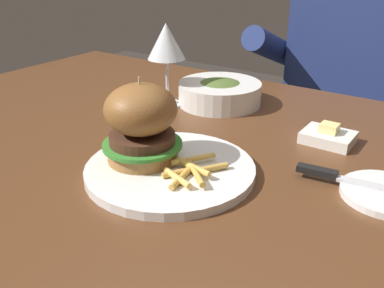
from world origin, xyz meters
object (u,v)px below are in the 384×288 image
(diner_person, at_px, (346,123))
(main_plate, at_px, (170,169))
(wine_glass, at_px, (166,43))
(soup_bowl, at_px, (220,92))
(table_knife, at_px, (350,180))
(butter_dish, at_px, (328,136))
(burger_sandwich, at_px, (141,123))

(diner_person, bearing_deg, main_plate, -93.64)
(main_plate, xyz_separation_m, diner_person, (0.05, 0.83, -0.18))
(wine_glass, height_order, soup_bowl, wine_glass)
(wine_glass, height_order, diner_person, diner_person)
(wine_glass, xyz_separation_m, table_knife, (0.44, -0.14, -0.12))
(butter_dish, relative_size, soup_bowl, 0.48)
(main_plate, bearing_deg, table_knife, 24.74)
(wine_glass, height_order, table_knife, wine_glass)
(wine_glass, bearing_deg, main_plate, -51.67)
(main_plate, distance_m, soup_bowl, 0.34)
(burger_sandwich, xyz_separation_m, wine_glass, (-0.15, 0.26, 0.06))
(diner_person, bearing_deg, soup_bowl, -107.67)
(main_plate, height_order, soup_bowl, soup_bowl)
(main_plate, relative_size, soup_bowl, 1.43)
(burger_sandwich, distance_m, butter_dish, 0.34)
(burger_sandwich, bearing_deg, soup_bowl, 100.08)
(butter_dish, distance_m, soup_bowl, 0.28)
(burger_sandwich, bearing_deg, butter_dish, 50.79)
(butter_dish, height_order, diner_person, diner_person)
(main_plate, bearing_deg, butter_dish, 57.41)
(butter_dish, height_order, soup_bowl, soup_bowl)
(main_plate, bearing_deg, wine_glass, 128.33)
(butter_dish, bearing_deg, soup_bowl, 165.43)
(wine_glass, relative_size, diner_person, 0.15)
(butter_dish, relative_size, diner_person, 0.07)
(burger_sandwich, relative_size, wine_glass, 0.75)
(burger_sandwich, height_order, diner_person, diner_person)
(butter_dish, distance_m, diner_person, 0.61)
(main_plate, relative_size, wine_glass, 1.47)
(main_plate, height_order, diner_person, diner_person)
(wine_glass, distance_m, table_knife, 0.48)
(butter_dish, bearing_deg, main_plate, -122.59)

